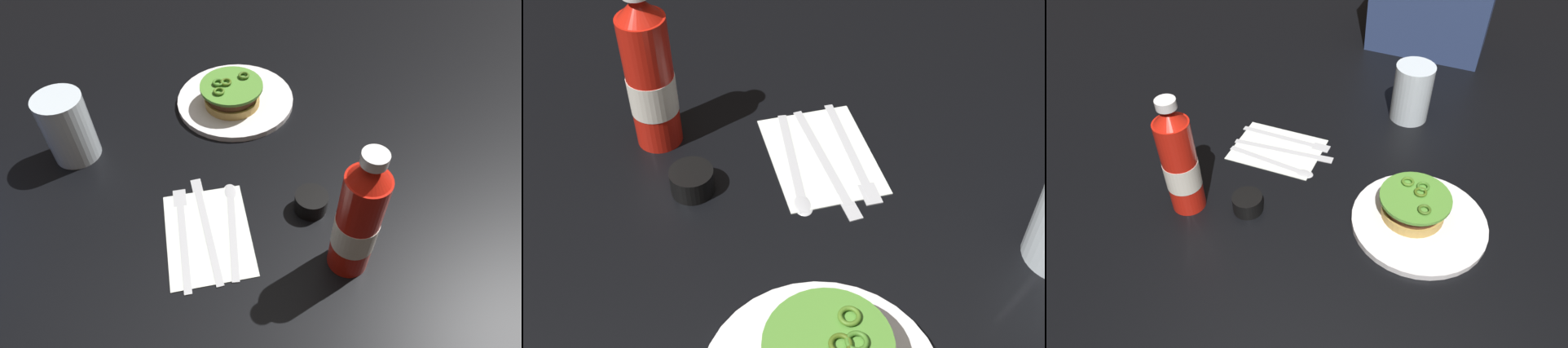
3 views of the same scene
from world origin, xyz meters
TOP-DOWN VIEW (x-y plane):
  - ground_plane at (0.00, 0.00)m, footprint 3.00×3.00m
  - dinner_plate at (0.15, -0.12)m, footprint 0.24×0.24m
  - burger_sandwich at (0.13, -0.11)m, footprint 0.13×0.13m
  - ketchup_bottle at (-0.26, -0.24)m, footprint 0.06×0.06m
  - water_glass at (0.05, 0.19)m, footprint 0.08×0.08m
  - condiment_cup at (-0.15, -0.21)m, footprint 0.06×0.06m
  - napkin at (-0.18, -0.03)m, footprint 0.19×0.14m
  - spoon_utensil at (-0.15, -0.07)m, footprint 0.19×0.03m
  - butter_knife at (-0.15, -0.03)m, footprint 0.22×0.04m
  - fork_utensil at (-0.16, 0.01)m, footprint 0.20×0.02m

SIDE VIEW (x-z plane):
  - ground_plane at x=0.00m, z-range 0.00..0.00m
  - napkin at x=-0.18m, z-range 0.00..0.00m
  - spoon_utensil at x=-0.15m, z-range 0.00..0.01m
  - fork_utensil at x=-0.16m, z-range 0.00..0.01m
  - butter_knife at x=-0.15m, z-range 0.00..0.01m
  - dinner_plate at x=0.15m, z-range 0.00..0.01m
  - condiment_cup at x=-0.15m, z-range 0.00..0.03m
  - burger_sandwich at x=0.13m, z-range 0.01..0.06m
  - water_glass at x=0.05m, z-range 0.00..0.13m
  - ketchup_bottle at x=-0.26m, z-range -0.01..0.22m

